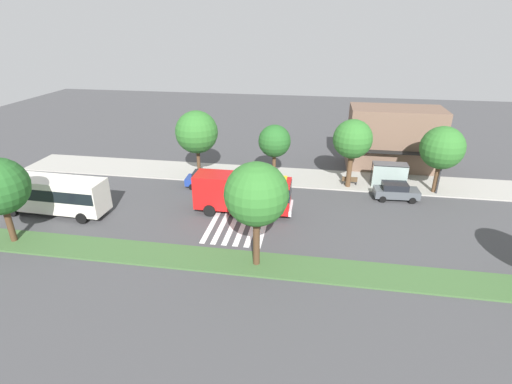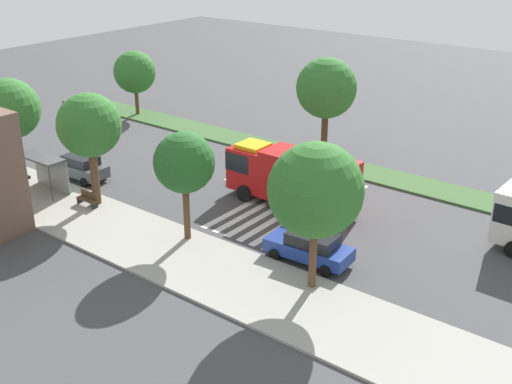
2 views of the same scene
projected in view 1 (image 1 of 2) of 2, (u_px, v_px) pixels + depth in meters
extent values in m
plane|color=#424244|center=(266.00, 214.00, 35.02)|extent=(120.00, 120.00, 0.00)
cube|color=#9E9B93|center=(278.00, 176.00, 43.25)|extent=(60.00, 5.49, 0.14)
cube|color=#3D6033|center=(251.00, 263.00, 27.85)|extent=(60.00, 3.00, 0.14)
cube|color=silver|center=(220.00, 211.00, 35.67)|extent=(0.45, 11.60, 0.01)
cube|color=silver|center=(229.00, 211.00, 35.53)|extent=(0.45, 11.60, 0.01)
cube|color=silver|center=(239.00, 212.00, 35.40)|extent=(0.45, 11.60, 0.01)
cube|color=silver|center=(248.00, 213.00, 35.27)|extent=(0.45, 11.60, 0.01)
cube|color=silver|center=(258.00, 213.00, 35.14)|extent=(0.45, 11.60, 0.01)
cube|color=silver|center=(267.00, 214.00, 35.00)|extent=(0.45, 11.60, 0.01)
cube|color=#B71414|center=(276.00, 196.00, 34.13)|extent=(2.60, 2.48, 2.75)
cube|color=#B71414|center=(228.00, 191.00, 34.72)|extent=(6.06, 2.50, 3.07)
cube|color=black|center=(280.00, 190.00, 33.84)|extent=(1.88, 2.51, 1.21)
cube|color=silver|center=(291.00, 208.00, 34.38)|extent=(0.25, 2.47, 0.50)
cube|color=yellow|center=(276.00, 180.00, 33.51)|extent=(1.82, 1.74, 0.24)
cylinder|color=black|center=(274.00, 203.00, 35.85)|extent=(1.10, 0.30, 1.10)
cylinder|color=black|center=(271.00, 215.00, 33.63)|extent=(1.10, 0.30, 1.10)
cylinder|color=black|center=(217.00, 199.00, 36.69)|extent=(1.10, 0.30, 1.10)
cylinder|color=black|center=(209.00, 211.00, 34.47)|extent=(1.10, 0.30, 1.10)
cylinder|color=black|center=(244.00, 201.00, 36.28)|extent=(1.10, 0.30, 1.10)
cylinder|color=black|center=(239.00, 213.00, 34.06)|extent=(1.10, 0.30, 1.10)
cube|color=navy|center=(208.00, 181.00, 40.47)|extent=(4.75, 2.15, 0.73)
cube|color=black|center=(206.00, 175.00, 40.22)|extent=(2.69, 1.80, 0.63)
cylinder|color=black|center=(224.00, 181.00, 41.33)|extent=(0.65, 0.26, 0.64)
cylinder|color=black|center=(221.00, 188.00, 39.63)|extent=(0.65, 0.26, 0.64)
cylinder|color=black|center=(196.00, 180.00, 41.62)|extent=(0.65, 0.26, 0.64)
cylinder|color=black|center=(192.00, 187.00, 39.92)|extent=(0.65, 0.26, 0.64)
cube|color=#474C51|center=(396.00, 193.00, 37.65)|extent=(4.33, 1.99, 0.78)
cube|color=black|center=(395.00, 186.00, 37.38)|extent=(2.45, 1.68, 0.62)
cylinder|color=black|center=(408.00, 193.00, 38.47)|extent=(0.65, 0.25, 0.64)
cylinder|color=black|center=(413.00, 201.00, 36.88)|extent=(0.65, 0.25, 0.64)
cylinder|color=black|center=(379.00, 192.00, 38.75)|extent=(0.65, 0.25, 0.64)
cylinder|color=black|center=(383.00, 199.00, 37.15)|extent=(0.65, 0.25, 0.64)
cube|color=silver|center=(52.00, 194.00, 34.41)|extent=(10.08, 2.89, 2.93)
cube|color=black|center=(51.00, 190.00, 34.26)|extent=(9.88, 2.93, 1.06)
cylinder|color=black|center=(12.00, 211.00, 34.50)|extent=(1.01, 0.33, 1.00)
cylinder|color=black|center=(32.00, 199.00, 36.78)|extent=(1.01, 0.33, 1.00)
cylinder|color=black|center=(82.00, 218.00, 33.25)|extent=(1.01, 0.33, 1.00)
cylinder|color=black|center=(98.00, 205.00, 35.53)|extent=(1.01, 0.33, 1.00)
cube|color=#4C4C51|center=(391.00, 164.00, 39.75)|extent=(3.50, 1.40, 0.12)
cube|color=#8C9E99|center=(390.00, 177.00, 39.65)|extent=(3.50, 0.08, 2.40)
cylinder|color=#333338|center=(372.00, 172.00, 41.08)|extent=(0.08, 0.08, 2.40)
cylinder|color=#333338|center=(405.00, 174.00, 40.58)|extent=(0.08, 0.08, 2.40)
cube|color=#4C3823|center=(349.00, 180.00, 40.91)|extent=(1.60, 0.50, 0.08)
cube|color=#4C3823|center=(350.00, 179.00, 40.61)|extent=(1.60, 0.06, 0.45)
cube|color=black|center=(342.00, 182.00, 41.11)|extent=(0.08, 0.45, 0.37)
cube|color=black|center=(356.00, 183.00, 40.90)|extent=(0.08, 0.45, 0.37)
cylinder|color=#2D2D30|center=(441.00, 169.00, 37.79)|extent=(0.16, 0.16, 5.30)
sphere|color=white|center=(447.00, 141.00, 36.62)|extent=(0.36, 0.36, 0.36)
cube|color=brown|center=(393.00, 138.00, 44.69)|extent=(10.31, 5.15, 7.13)
cube|color=black|center=(397.00, 153.00, 42.33)|extent=(8.25, 0.80, 0.16)
cylinder|color=#513823|center=(199.00, 162.00, 42.19)|extent=(0.38, 0.38, 3.56)
sphere|color=#2D6B28|center=(197.00, 132.00, 40.79)|extent=(4.54, 4.54, 4.54)
cylinder|color=#513823|center=(274.00, 167.00, 40.99)|extent=(0.37, 0.37, 3.39)
sphere|color=#235B23|center=(275.00, 141.00, 39.80)|extent=(3.37, 3.37, 3.37)
cylinder|color=#513823|center=(349.00, 169.00, 39.75)|extent=(0.52, 0.52, 3.79)
sphere|color=#2D6B28|center=(353.00, 139.00, 38.40)|extent=(3.94, 3.94, 3.94)
cylinder|color=#513823|center=(436.00, 177.00, 38.60)|extent=(0.41, 0.41, 3.22)
sphere|color=#2D6B28|center=(442.00, 148.00, 37.33)|extent=(4.21, 4.21, 4.21)
cylinder|color=#47301E|center=(9.00, 223.00, 30.00)|extent=(0.48, 0.48, 3.17)
cylinder|color=#47301E|center=(256.00, 240.00, 26.94)|extent=(0.48, 0.48, 3.99)
sphere|color=#2D6B28|center=(256.00, 194.00, 25.49)|extent=(4.38, 4.38, 4.38)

